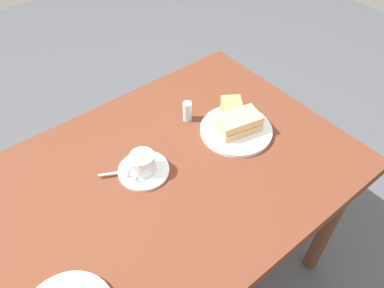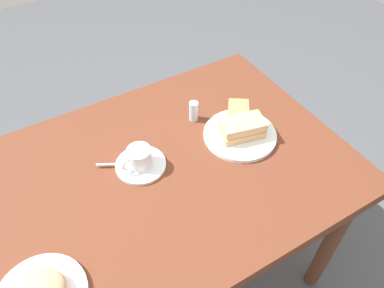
% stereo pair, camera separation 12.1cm
% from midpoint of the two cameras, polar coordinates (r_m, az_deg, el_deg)
% --- Properties ---
extents(ground_plane, '(6.00, 6.00, 0.00)m').
position_cam_midpoint_polar(ground_plane, '(1.78, -2.37, -19.70)').
color(ground_plane, '#4B4E55').
extents(dining_table, '(1.26, 0.83, 0.73)m').
position_cam_midpoint_polar(dining_table, '(1.22, -3.28, -7.38)').
color(dining_table, brown).
rests_on(dining_table, ground_plane).
extents(sandwich_plate, '(0.25, 0.25, 0.01)m').
position_cam_midpoint_polar(sandwich_plate, '(1.29, 9.93, 1.32)').
color(sandwich_plate, white).
rests_on(sandwich_plate, dining_table).
extents(sandwich_front, '(0.16, 0.11, 0.06)m').
position_cam_midpoint_polar(sandwich_front, '(1.26, 10.38, 2.29)').
color(sandwich_front, '#E3B075').
rests_on(sandwich_front, sandwich_plate).
extents(sandwich_back, '(0.13, 0.14, 0.06)m').
position_cam_midpoint_polar(sandwich_back, '(1.29, 9.75, 3.93)').
color(sandwich_back, tan).
rests_on(sandwich_back, sandwich_plate).
extents(coffee_saucer, '(0.16, 0.16, 0.01)m').
position_cam_midpoint_polar(coffee_saucer, '(1.18, -4.94, -3.35)').
color(coffee_saucer, white).
rests_on(coffee_saucer, dining_table).
extents(coffee_cup, '(0.10, 0.08, 0.06)m').
position_cam_midpoint_polar(coffee_cup, '(1.15, -5.13, -2.15)').
color(coffee_cup, white).
rests_on(coffee_cup, coffee_saucer).
extents(spoon, '(0.09, 0.06, 0.01)m').
position_cam_midpoint_polar(spoon, '(1.18, -8.50, -3.20)').
color(spoon, silver).
rests_on(spoon, coffee_saucer).
extents(salt_shaker, '(0.03, 0.03, 0.07)m').
position_cam_midpoint_polar(salt_shaker, '(1.31, 2.90, 4.90)').
color(salt_shaker, silver).
rests_on(salt_shaker, dining_table).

